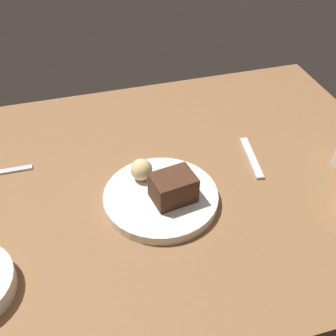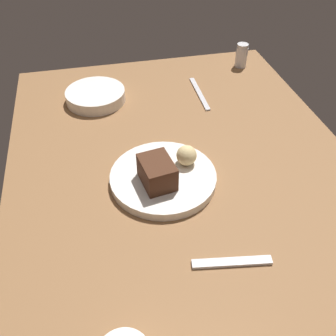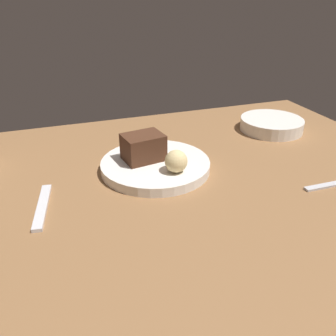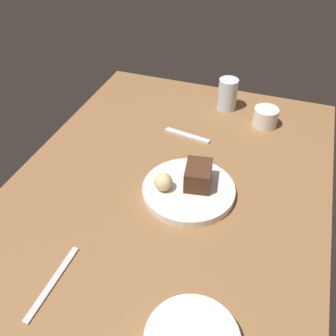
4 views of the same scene
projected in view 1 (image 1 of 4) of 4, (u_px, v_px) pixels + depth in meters
dining_table at (149, 188)px, 96.66cm from camera, size 120.00×84.00×3.00cm
dessert_plate at (161, 198)px, 90.79cm from camera, size 24.25×24.25×2.11cm
chocolate_cake_slice at (173, 188)px, 87.36cm from camera, size 9.54×7.86×5.85cm
bread_roll at (141, 168)px, 92.81cm from camera, size 4.76×4.76×4.76cm
dessert_spoon at (251, 158)px, 102.08cm from camera, size 4.08×15.10×0.70cm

